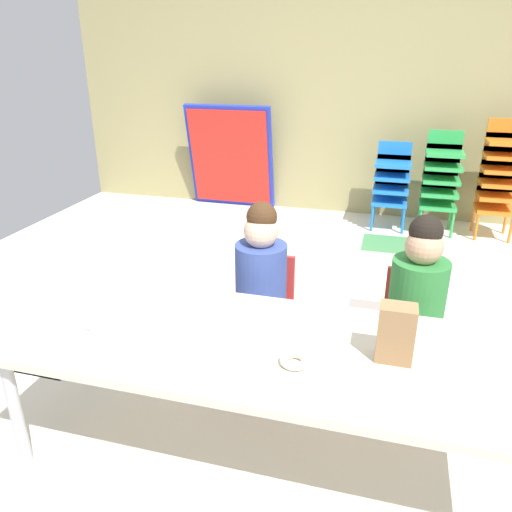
{
  "coord_description": "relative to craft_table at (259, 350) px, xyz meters",
  "views": [
    {
      "loc": [
        0.42,
        -2.45,
        1.6
      ],
      "look_at": [
        -0.09,
        -0.6,
        0.8
      ],
      "focal_mm": 34.84,
      "sensor_mm": 36.0,
      "label": 1
    }
  ],
  "objects": [
    {
      "name": "craft_table",
      "position": [
        0.0,
        0.0,
        0.0
      ],
      "size": [
        2.01,
        0.75,
        0.55
      ],
      "color": "beige",
      "rests_on": "ground_plane"
    },
    {
      "name": "kid_chair_blue_stack",
      "position": [
        0.44,
        3.13,
        -0.05
      ],
      "size": [
        0.32,
        0.3,
        0.8
      ],
      "color": "blue",
      "rests_on": "ground_plane"
    },
    {
      "name": "kid_chair_green_stack",
      "position": [
        0.87,
        3.13,
        0.01
      ],
      "size": [
        0.32,
        0.3,
        0.92
      ],
      "color": "green",
      "rests_on": "ground_plane"
    },
    {
      "name": "donut_powdered_loose",
      "position": [
        0.16,
        -0.11,
        0.06
      ],
      "size": [
        0.11,
        0.11,
        0.03
      ],
      "primitive_type": "torus",
      "color": "white",
      "rests_on": "craft_table"
    },
    {
      "name": "seated_child_near_camera",
      "position": [
        -0.15,
        0.6,
        0.05
      ],
      "size": [
        0.34,
        0.34,
        0.92
      ],
      "color": "red",
      "rests_on": "ground_plane"
    },
    {
      "name": "ground_plane",
      "position": [
        0.01,
        0.86,
        -0.52
      ],
      "size": [
        5.84,
        5.39,
        0.02
      ],
      "color": "silver"
    },
    {
      "name": "paper_plate_center_table",
      "position": [
        -0.21,
        0.11,
        0.05
      ],
      "size": [
        0.18,
        0.18,
        0.01
      ],
      "primitive_type": "cylinder",
      "color": "white",
      "rests_on": "craft_table"
    },
    {
      "name": "paper_bag_brown",
      "position": [
        0.5,
        0.02,
        0.15
      ],
      "size": [
        0.13,
        0.09,
        0.22
      ],
      "primitive_type": "cube",
      "color": "#9E754C",
      "rests_on": "craft_table"
    },
    {
      "name": "back_wall",
      "position": [
        0.01,
        3.55,
        0.82
      ],
      "size": [
        5.84,
        0.1,
        2.66
      ],
      "primitive_type": "cube",
      "color": "tan",
      "rests_on": "ground_plane"
    },
    {
      "name": "folded_activity_table",
      "position": [
        -1.21,
        3.35,
        0.03
      ],
      "size": [
        0.9,
        0.29,
        1.09
      ],
      "color": "#1E33BF",
      "rests_on": "ground_plane"
    },
    {
      "name": "donut_powdered_on_plate",
      "position": [
        -0.67,
        -0.08,
        0.06
      ],
      "size": [
        0.1,
        0.1,
        0.03
      ],
      "primitive_type": "torus",
      "color": "white",
      "rests_on": "craft_table"
    },
    {
      "name": "kid_chair_orange_stack",
      "position": [
        1.36,
        3.13,
        0.07
      ],
      "size": [
        0.32,
        0.3,
        1.04
      ],
      "color": "orange",
      "rests_on": "ground_plane"
    },
    {
      "name": "paper_plate_near_edge",
      "position": [
        -0.67,
        -0.08,
        0.05
      ],
      "size": [
        0.18,
        0.18,
        0.01
      ],
      "primitive_type": "cylinder",
      "color": "white",
      "rests_on": "craft_table"
    },
    {
      "name": "seated_child_middle_seat",
      "position": [
        0.6,
        0.6,
        0.05
      ],
      "size": [
        0.34,
        0.34,
        0.92
      ],
      "color": "red",
      "rests_on": "ground_plane"
    }
  ]
}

